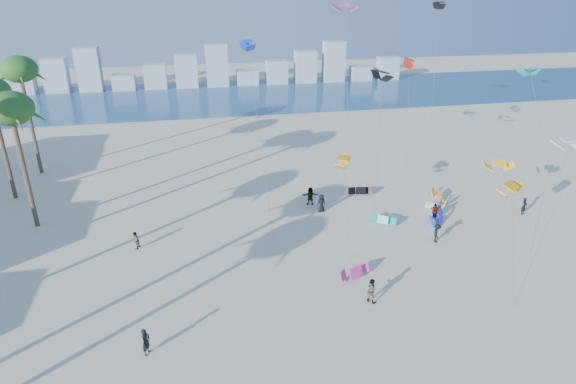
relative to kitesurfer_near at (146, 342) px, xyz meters
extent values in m
plane|color=beige|center=(8.07, -4.02, -0.90)|extent=(220.00, 220.00, 0.00)
plane|color=navy|center=(8.07, 67.98, -0.90)|extent=(220.00, 220.00, 0.00)
imported|color=black|center=(0.00, 0.00, 0.00)|extent=(0.68, 0.78, 1.80)
imported|color=gray|center=(15.00, 2.28, 0.01)|extent=(1.10, 1.12, 1.82)
imported|color=black|center=(15.28, 16.70, 0.00)|extent=(0.99, 0.77, 1.80)
imported|color=gray|center=(25.10, 12.87, -0.04)|extent=(0.89, 1.08, 1.72)
imported|color=black|center=(23.42, 9.08, -0.06)|extent=(0.96, 1.24, 1.68)
imported|color=gray|center=(14.63, 18.48, 0.02)|extent=(1.77, 0.77, 1.84)
imported|color=black|center=(34.09, 12.37, -0.05)|extent=(0.74, 0.67, 1.70)
imported|color=gray|center=(-1.69, 12.98, -0.14)|extent=(0.83, 0.91, 1.52)
cylinder|color=#595959|center=(15.68, 10.37, 2.48)|extent=(0.76, 5.39, 6.78)
cylinder|color=#595959|center=(20.64, 16.64, 5.44)|extent=(1.87, 5.42, 12.69)
cylinder|color=#595959|center=(9.17, 14.16, 7.15)|extent=(1.29, 4.37, 16.10)
cylinder|color=#595959|center=(26.17, 22.57, 5.54)|extent=(0.59, 3.44, 12.88)
cylinder|color=#595959|center=(29.94, 8.44, 2.15)|extent=(0.87, 5.02, 6.12)
cylinder|color=#595959|center=(21.25, 28.54, 8.10)|extent=(0.58, 5.90, 18.01)
cylinder|color=#595959|center=(39.99, 19.45, 5.06)|extent=(1.40, 5.77, 11.94)
cylinder|color=#595959|center=(25.75, 2.66, 2.33)|extent=(2.34, 5.72, 6.47)
cylinder|color=#595959|center=(33.10, 31.04, 8.10)|extent=(1.98, 5.75, 18.01)
cylinder|color=brown|center=(-10.90, 18.98, 4.55)|extent=(0.40, 0.40, 10.90)
ellipsoid|color=#2F5D21|center=(-10.90, 18.98, 10.00)|extent=(3.80, 3.80, 2.85)
cylinder|color=brown|center=(-14.71, 25.98, 4.54)|extent=(0.40, 0.40, 10.89)
cylinder|color=brown|center=(-13.90, 32.98, 5.01)|extent=(0.40, 0.40, 11.82)
ellipsoid|color=#2F5D21|center=(-13.90, 32.98, 10.92)|extent=(3.80, 3.80, 2.85)
cube|color=#9EADBF|center=(-27.73, 77.98, 1.50)|extent=(4.40, 3.00, 4.80)
cube|color=#9EADBF|center=(-21.53, 77.98, 2.40)|extent=(4.40, 3.00, 6.60)
cube|color=#9EADBF|center=(-15.33, 77.98, 3.30)|extent=(4.40, 3.00, 8.40)
cube|color=#9EADBF|center=(-9.13, 77.98, 0.60)|extent=(4.40, 3.00, 3.00)
cube|color=#9EADBF|center=(-2.93, 77.98, 1.50)|extent=(4.40, 3.00, 4.80)
cube|color=#9EADBF|center=(3.27, 77.98, 2.40)|extent=(4.40, 3.00, 6.60)
cube|color=#9EADBF|center=(9.47, 77.98, 3.30)|extent=(4.40, 3.00, 8.40)
cube|color=#9EADBF|center=(15.67, 77.98, 0.60)|extent=(4.40, 3.00, 3.00)
cube|color=#9EADBF|center=(21.87, 77.98, 1.50)|extent=(4.40, 3.00, 4.80)
cube|color=#9EADBF|center=(28.07, 77.98, 2.40)|extent=(4.40, 3.00, 6.60)
cube|color=#9EADBF|center=(34.27, 77.98, 3.30)|extent=(4.40, 3.00, 8.40)
cube|color=#9EADBF|center=(40.47, 77.98, 0.60)|extent=(4.40, 3.00, 3.00)
cube|color=#9EADBF|center=(46.67, 77.98, 1.50)|extent=(4.40, 3.00, 4.80)
camera|label=1|loc=(3.83, -24.10, 19.97)|focal=30.34mm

